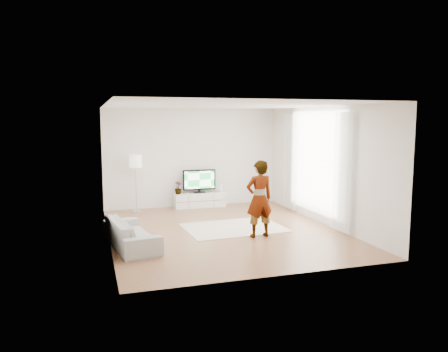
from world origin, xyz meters
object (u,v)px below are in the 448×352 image
object	(u,v)px
media_console	(200,200)
rug	(234,228)
television	(199,180)
sofa	(131,233)
player	(259,199)
floor_lamp	(136,164)

from	to	relation	value
media_console	rug	xyz separation A→B (m)	(0.16, -2.59, -0.20)
television	sofa	xyz separation A→B (m)	(-2.25, -3.42, -0.50)
media_console	player	bearing A→B (deg)	-83.19
television	player	bearing A→B (deg)	-83.25
rug	player	size ratio (longest dim) A/B	1.37
media_console	player	size ratio (longest dim) A/B	0.89
player	sofa	xyz separation A→B (m)	(-2.66, 0.11, -0.56)
rug	floor_lamp	distance (m)	3.45
player	floor_lamp	distance (m)	4.10
player	floor_lamp	size ratio (longest dim) A/B	1.06
floor_lamp	media_console	bearing A→B (deg)	2.08
rug	sofa	distance (m)	2.55
television	player	size ratio (longest dim) A/B	0.58
floor_lamp	sofa	bearing A→B (deg)	-97.90
media_console	floor_lamp	world-z (taller)	floor_lamp
rug	player	distance (m)	1.25
media_console	television	xyz separation A→B (m)	(-0.00, 0.03, 0.56)
player	television	bearing A→B (deg)	-87.72
media_console	player	xyz separation A→B (m)	(0.42, -3.50, 0.62)
rug	television	bearing A→B (deg)	93.46
player	floor_lamp	world-z (taller)	player
media_console	floor_lamp	size ratio (longest dim) A/B	0.94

